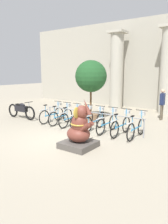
{
  "coord_description": "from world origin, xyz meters",
  "views": [
    {
      "loc": [
        5.33,
        -5.97,
        2.56
      ],
      "look_at": [
        0.52,
        0.73,
        1.0
      ],
      "focal_mm": 35.0,
      "sensor_mm": 36.0,
      "label": 1
    }
  ],
  "objects_px": {
    "bicycle_4": "(95,121)",
    "bicycle_1": "(61,116)",
    "bicycle_3": "(83,119)",
    "bicycle_6": "(121,125)",
    "bicycle_7": "(137,127)",
    "bicycle_0": "(52,114)",
    "person_pedestrian": "(162,101)",
    "bicycle_2": "(71,117)",
    "bicycle_5": "(108,123)",
    "potted_tree": "(91,78)",
    "elephant_statue": "(79,131)",
    "motorcycle": "(21,110)"
  },
  "relations": [
    {
      "from": "bicycle_0",
      "to": "bicycle_3",
      "type": "bearing_deg",
      "value": -0.81
    },
    {
      "from": "bicycle_3",
      "to": "bicycle_1",
      "type": "bearing_deg",
      "value": -179.5
    },
    {
      "from": "bicycle_5",
      "to": "motorcycle",
      "type": "xyz_separation_m",
      "value": [
        -5.17,
        -0.35,
        0.07
      ]
    },
    {
      "from": "motorcycle",
      "to": "person_pedestrian",
      "type": "xyz_separation_m",
      "value": [
        6.28,
        4.13,
        0.5
      ]
    },
    {
      "from": "motorcycle",
      "to": "potted_tree",
      "type": "height_order",
      "value": "potted_tree"
    },
    {
      "from": "bicycle_2",
      "to": "bicycle_4",
      "type": "xyz_separation_m",
      "value": [
        1.28,
        0.02,
        0.0
      ]
    },
    {
      "from": "bicycle_1",
      "to": "person_pedestrian",
      "type": "xyz_separation_m",
      "value": [
        3.69,
        3.8,
        0.57
      ]
    },
    {
      "from": "bicycle_6",
      "to": "bicycle_7",
      "type": "relative_size",
      "value": 1.0
    },
    {
      "from": "bicycle_0",
      "to": "person_pedestrian",
      "type": "xyz_separation_m",
      "value": [
        4.33,
        3.76,
        0.57
      ]
    },
    {
      "from": "motorcycle",
      "to": "bicycle_0",
      "type": "bearing_deg",
      "value": 10.54
    },
    {
      "from": "bicycle_7",
      "to": "person_pedestrian",
      "type": "height_order",
      "value": "person_pedestrian"
    },
    {
      "from": "bicycle_6",
      "to": "bicycle_5",
      "type": "bearing_deg",
      "value": 176.7
    },
    {
      "from": "potted_tree",
      "to": "bicycle_0",
      "type": "bearing_deg",
      "value": -128.81
    },
    {
      "from": "bicycle_0",
      "to": "bicycle_6",
      "type": "height_order",
      "value": "same"
    },
    {
      "from": "bicycle_0",
      "to": "potted_tree",
      "type": "relative_size",
      "value": 0.56
    },
    {
      "from": "bicycle_3",
      "to": "motorcycle",
      "type": "height_order",
      "value": "bicycle_3"
    },
    {
      "from": "bicycle_2",
      "to": "bicycle_5",
      "type": "distance_m",
      "value": 1.93
    },
    {
      "from": "bicycle_6",
      "to": "bicycle_4",
      "type": "bearing_deg",
      "value": 178.73
    },
    {
      "from": "elephant_statue",
      "to": "bicycle_1",
      "type": "bearing_deg",
      "value": 141.62
    },
    {
      "from": "bicycle_7",
      "to": "potted_tree",
      "type": "xyz_separation_m",
      "value": [
        -3.22,
        1.6,
        1.78
      ]
    },
    {
      "from": "bicycle_3",
      "to": "potted_tree",
      "type": "relative_size",
      "value": 0.56
    },
    {
      "from": "bicycle_2",
      "to": "elephant_statue",
      "type": "height_order",
      "value": "elephant_statue"
    },
    {
      "from": "elephant_statue",
      "to": "potted_tree",
      "type": "xyz_separation_m",
      "value": [
        -2.09,
        3.78,
        1.62
      ]
    },
    {
      "from": "bicycle_3",
      "to": "bicycle_6",
      "type": "distance_m",
      "value": 1.93
    },
    {
      "from": "motorcycle",
      "to": "elephant_statue",
      "type": "bearing_deg",
      "value": -19.0
    },
    {
      "from": "bicycle_4",
      "to": "motorcycle",
      "type": "height_order",
      "value": "bicycle_4"
    },
    {
      "from": "bicycle_5",
      "to": "potted_tree",
      "type": "xyz_separation_m",
      "value": [
        -1.93,
        1.6,
        1.78
      ]
    },
    {
      "from": "bicycle_1",
      "to": "potted_tree",
      "type": "bearing_deg",
      "value": 68.69
    },
    {
      "from": "bicycle_4",
      "to": "person_pedestrian",
      "type": "relative_size",
      "value": 1.05
    },
    {
      "from": "bicycle_4",
      "to": "motorcycle",
      "type": "xyz_separation_m",
      "value": [
        -4.52,
        -0.34,
        0.07
      ]
    },
    {
      "from": "bicycle_1",
      "to": "person_pedestrian",
      "type": "bearing_deg",
      "value": 45.89
    },
    {
      "from": "bicycle_7",
      "to": "elephant_statue",
      "type": "xyz_separation_m",
      "value": [
        -1.13,
        -2.19,
        0.16
      ]
    },
    {
      "from": "bicycle_4",
      "to": "bicycle_5",
      "type": "bearing_deg",
      "value": 0.76
    },
    {
      "from": "bicycle_5",
      "to": "potted_tree",
      "type": "height_order",
      "value": "potted_tree"
    },
    {
      "from": "bicycle_5",
      "to": "bicycle_6",
      "type": "distance_m",
      "value": 0.64
    },
    {
      "from": "bicycle_6",
      "to": "bicycle_7",
      "type": "xyz_separation_m",
      "value": [
        0.64,
        0.04,
        0.0
      ]
    },
    {
      "from": "person_pedestrian",
      "to": "bicycle_0",
      "type": "bearing_deg",
      "value": -138.99
    },
    {
      "from": "bicycle_6",
      "to": "potted_tree",
      "type": "distance_m",
      "value": 3.54
    },
    {
      "from": "bicycle_7",
      "to": "potted_tree",
      "type": "relative_size",
      "value": 0.56
    },
    {
      "from": "bicycle_2",
      "to": "bicycle_7",
      "type": "relative_size",
      "value": 1.0
    },
    {
      "from": "bicycle_0",
      "to": "bicycle_7",
      "type": "relative_size",
      "value": 1.0
    },
    {
      "from": "bicycle_0",
      "to": "bicycle_2",
      "type": "xyz_separation_m",
      "value": [
        1.28,
        -0.05,
        0.0
      ]
    },
    {
      "from": "bicycle_4",
      "to": "bicycle_1",
      "type": "bearing_deg",
      "value": -179.56
    },
    {
      "from": "bicycle_7",
      "to": "bicycle_0",
      "type": "bearing_deg",
      "value": 179.87
    },
    {
      "from": "bicycle_6",
      "to": "elephant_statue",
      "type": "height_order",
      "value": "elephant_statue"
    },
    {
      "from": "bicycle_2",
      "to": "bicycle_3",
      "type": "xyz_separation_m",
      "value": [
        0.64,
        0.02,
        0.0
      ]
    },
    {
      "from": "bicycle_4",
      "to": "bicycle_3",
      "type": "bearing_deg",
      "value": -179.7
    },
    {
      "from": "bicycle_3",
      "to": "bicycle_5",
      "type": "distance_m",
      "value": 1.28
    },
    {
      "from": "bicycle_2",
      "to": "bicycle_1",
      "type": "bearing_deg",
      "value": 179.29
    },
    {
      "from": "elephant_statue",
      "to": "bicycle_2",
      "type": "bearing_deg",
      "value": 134.09
    }
  ]
}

